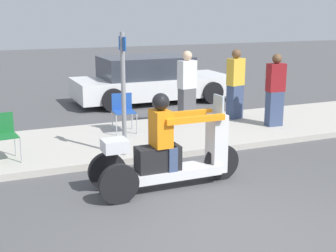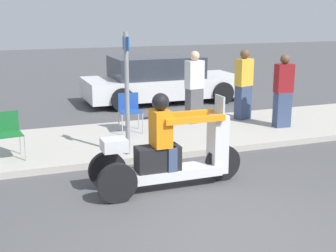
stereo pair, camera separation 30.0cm
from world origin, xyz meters
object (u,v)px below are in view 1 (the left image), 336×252
object	(u,v)px
parked_car_lot_left	(150,80)
street_sign	(123,90)
folding_chair_curbside	(2,132)
spectator_with_child	(187,88)
spectator_by_tree	(235,85)
motorcycle_trike	(168,154)
spectator_near_curb	(275,92)
folding_chair_set_back	(123,109)

from	to	relation	value
parked_car_lot_left	street_sign	bearing A→B (deg)	-115.80
folding_chair_curbside	spectator_with_child	bearing A→B (deg)	17.44
folding_chair_curbside	parked_car_lot_left	size ratio (longest dim) A/B	0.18
street_sign	parked_car_lot_left	bearing A→B (deg)	64.20
spectator_by_tree	parked_car_lot_left	world-z (taller)	spectator_by_tree
motorcycle_trike	parked_car_lot_left	distance (m)	7.04
spectator_with_child	spectator_near_curb	bearing A→B (deg)	-32.46
spectator_near_curb	parked_car_lot_left	size ratio (longest dim) A/B	0.35
spectator_by_tree	parked_car_lot_left	size ratio (longest dim) A/B	0.36
street_sign	folding_chair_set_back	bearing A→B (deg)	72.86
folding_chair_set_back	street_sign	xyz separation A→B (m)	(-0.50, -1.63, 0.69)
spectator_near_curb	parked_car_lot_left	world-z (taller)	spectator_near_curb
motorcycle_trike	spectator_by_tree	world-z (taller)	spectator_by_tree
spectator_with_child	parked_car_lot_left	size ratio (longest dim) A/B	0.36
spectator_with_child	parked_car_lot_left	distance (m)	3.31
folding_chair_curbside	folding_chair_set_back	size ratio (longest dim) A/B	1.00
spectator_by_tree	street_sign	xyz separation A→B (m)	(-3.39, -1.80, 0.39)
folding_chair_curbside	folding_chair_set_back	bearing A→B (deg)	23.15
spectator_by_tree	folding_chair_curbside	bearing A→B (deg)	-167.00
folding_chair_curbside	street_sign	world-z (taller)	street_sign
spectator_with_child	street_sign	distance (m)	2.85
spectator_by_tree	spectator_with_child	size ratio (longest dim) A/B	1.00
spectator_with_child	folding_chair_curbside	xyz separation A→B (m)	(-4.16, -1.31, -0.30)
spectator_with_child	folding_chair_curbside	distance (m)	4.37
spectator_near_curb	spectator_by_tree	xyz separation A→B (m)	(-0.42, 1.01, 0.02)
parked_car_lot_left	street_sign	size ratio (longest dim) A/B	2.12
spectator_by_tree	spectator_with_child	xyz separation A→B (m)	(-1.26, 0.06, -0.00)
parked_car_lot_left	street_sign	distance (m)	5.75
spectator_by_tree	folding_chair_set_back	xyz separation A→B (m)	(-2.88, -0.17, -0.30)
spectator_near_curb	parked_car_lot_left	xyz separation A→B (m)	(-1.32, 4.35, -0.25)
motorcycle_trike	folding_chair_curbside	world-z (taller)	motorcycle_trike
spectator_with_child	folding_chair_set_back	size ratio (longest dim) A/B	2.03
spectator_with_child	street_sign	xyz separation A→B (m)	(-2.13, -1.86, 0.39)
spectator_by_tree	spectator_with_child	distance (m)	1.26
spectator_by_tree	street_sign	bearing A→B (deg)	-152.00
motorcycle_trike	folding_chair_set_back	bearing A→B (deg)	84.62
folding_chair_set_back	parked_car_lot_left	xyz separation A→B (m)	(1.98, 3.51, 0.03)
motorcycle_trike	street_sign	size ratio (longest dim) A/B	1.09
spectator_near_curb	spectator_by_tree	world-z (taller)	spectator_by_tree
motorcycle_trike	street_sign	xyz separation A→B (m)	(-0.21, 1.52, 0.78)
spectator_with_child	street_sign	world-z (taller)	street_sign
parked_car_lot_left	street_sign	world-z (taller)	street_sign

